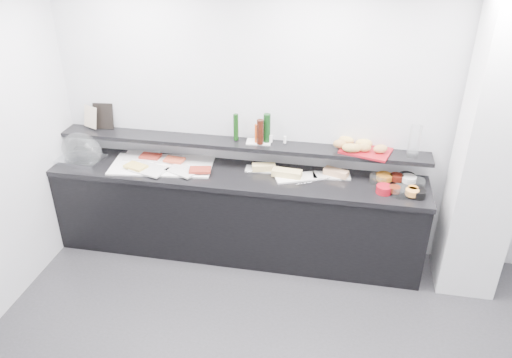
% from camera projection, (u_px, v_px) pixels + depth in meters
% --- Properties ---
extents(back_wall, '(5.00, 0.02, 2.70)m').
position_uv_depth(back_wall, '(314.00, 123.00, 4.68)').
color(back_wall, silver).
rests_on(back_wall, ground).
extents(ceiling, '(5.00, 5.00, 0.00)m').
position_uv_depth(ceiling, '(292.00, 13.00, 2.31)').
color(ceiling, white).
rests_on(ceiling, back_wall).
extents(column, '(0.50, 0.50, 2.70)m').
position_uv_depth(column, '(491.00, 152.00, 4.13)').
color(column, silver).
rests_on(column, ground).
extents(buffet_cabinet, '(3.60, 0.60, 0.85)m').
position_uv_depth(buffet_cabinet, '(236.00, 215.00, 4.99)').
color(buffet_cabinet, black).
rests_on(buffet_cabinet, ground).
extents(counter_top, '(3.62, 0.62, 0.05)m').
position_uv_depth(counter_top, '(235.00, 176.00, 4.77)').
color(counter_top, black).
rests_on(counter_top, buffet_cabinet).
extents(wall_shelf, '(3.60, 0.25, 0.04)m').
position_uv_depth(wall_shelf, '(239.00, 144.00, 4.80)').
color(wall_shelf, black).
rests_on(wall_shelf, back_wall).
extents(cloche_base, '(0.46, 0.33, 0.04)m').
position_uv_depth(cloche_base, '(81.00, 160.00, 4.98)').
color(cloche_base, silver).
rests_on(cloche_base, counter_top).
extents(cloche_dome, '(0.56, 0.48, 0.34)m').
position_uv_depth(cloche_dome, '(82.00, 150.00, 4.93)').
color(cloche_dome, silver).
rests_on(cloche_dome, cloche_base).
extents(linen_runner, '(1.04, 0.58, 0.01)m').
position_uv_depth(linen_runner, '(162.00, 165.00, 4.90)').
color(linen_runner, white).
rests_on(linen_runner, counter_top).
extents(platter_meat_a, '(0.37, 0.28, 0.01)m').
position_uv_depth(platter_meat_a, '(142.00, 156.00, 5.05)').
color(platter_meat_a, silver).
rests_on(platter_meat_a, linen_runner).
extents(food_meat_a, '(0.21, 0.14, 0.02)m').
position_uv_depth(food_meat_a, '(150.00, 156.00, 5.00)').
color(food_meat_a, maroon).
rests_on(food_meat_a, platter_meat_a).
extents(platter_salmon, '(0.28, 0.21, 0.01)m').
position_uv_depth(platter_salmon, '(168.00, 159.00, 4.98)').
color(platter_salmon, silver).
rests_on(platter_salmon, linen_runner).
extents(food_salmon, '(0.20, 0.14, 0.02)m').
position_uv_depth(food_salmon, '(174.00, 160.00, 4.92)').
color(food_salmon, '#C94529').
rests_on(food_salmon, platter_salmon).
extents(platter_cheese, '(0.39, 0.31, 0.01)m').
position_uv_depth(platter_cheese, '(149.00, 169.00, 4.78)').
color(platter_cheese, silver).
rests_on(platter_cheese, linen_runner).
extents(food_cheese, '(0.24, 0.20, 0.02)m').
position_uv_depth(food_cheese, '(136.00, 166.00, 4.80)').
color(food_cheese, '#D9BA54').
rests_on(food_cheese, platter_cheese).
extents(platter_meat_b, '(0.36, 0.30, 0.01)m').
position_uv_depth(platter_meat_b, '(183.00, 170.00, 4.77)').
color(platter_meat_b, silver).
rests_on(platter_meat_b, linen_runner).
extents(food_meat_b, '(0.22, 0.17, 0.02)m').
position_uv_depth(food_meat_b, '(200.00, 170.00, 4.74)').
color(food_meat_b, maroon).
rests_on(food_meat_b, platter_meat_b).
extents(sandwich_plate_left, '(0.33, 0.16, 0.01)m').
position_uv_depth(sandwich_plate_left, '(262.00, 169.00, 4.82)').
color(sandwich_plate_left, silver).
rests_on(sandwich_plate_left, counter_top).
extents(sandwich_food_left, '(0.23, 0.13, 0.06)m').
position_uv_depth(sandwich_food_left, '(264.00, 167.00, 4.78)').
color(sandwich_food_left, '#E4C577').
rests_on(sandwich_food_left, sandwich_plate_left).
extents(tongs_left, '(0.15, 0.07, 0.01)m').
position_uv_depth(tongs_left, '(255.00, 171.00, 4.76)').
color(tongs_left, '#B6B8BD').
rests_on(tongs_left, sandwich_plate_left).
extents(sandwich_plate_mid, '(0.42, 0.30, 0.01)m').
position_uv_depth(sandwich_plate_mid, '(296.00, 178.00, 4.67)').
color(sandwich_plate_mid, white).
rests_on(sandwich_plate_mid, counter_top).
extents(sandwich_food_mid, '(0.28, 0.13, 0.06)m').
position_uv_depth(sandwich_food_mid, '(287.00, 173.00, 4.67)').
color(sandwich_food_mid, '#DBC172').
rests_on(sandwich_food_mid, sandwich_plate_mid).
extents(tongs_mid, '(0.14, 0.08, 0.01)m').
position_uv_depth(tongs_mid, '(304.00, 183.00, 4.55)').
color(tongs_mid, silver).
rests_on(tongs_mid, sandwich_plate_mid).
extents(sandwich_plate_right, '(0.37, 0.19, 0.01)m').
position_uv_depth(sandwich_plate_right, '(331.00, 176.00, 4.71)').
color(sandwich_plate_right, silver).
rests_on(sandwich_plate_right, counter_top).
extents(sandwich_food_right, '(0.24, 0.16, 0.06)m').
position_uv_depth(sandwich_food_right, '(336.00, 172.00, 4.68)').
color(sandwich_food_right, '#E0A675').
rests_on(sandwich_food_right, sandwich_plate_right).
extents(tongs_right, '(0.14, 0.09, 0.01)m').
position_uv_depth(tongs_right, '(323.00, 179.00, 4.62)').
color(tongs_right, silver).
rests_on(tongs_right, sandwich_plate_right).
extents(bowl_glass_fruit, '(0.17, 0.17, 0.07)m').
position_uv_depth(bowl_glass_fruit, '(378.00, 179.00, 4.59)').
color(bowl_glass_fruit, white).
rests_on(bowl_glass_fruit, counter_top).
extents(fill_glass_fruit, '(0.16, 0.16, 0.05)m').
position_uv_depth(fill_glass_fruit, '(384.00, 177.00, 4.60)').
color(fill_glass_fruit, '#C7711B').
rests_on(fill_glass_fruit, bowl_glass_fruit).
extents(bowl_black_jam, '(0.18, 0.18, 0.07)m').
position_uv_depth(bowl_black_jam, '(407.00, 178.00, 4.61)').
color(bowl_black_jam, black).
rests_on(bowl_black_jam, counter_top).
extents(fill_black_jam, '(0.15, 0.15, 0.05)m').
position_uv_depth(fill_black_jam, '(397.00, 177.00, 4.59)').
color(fill_black_jam, '#50140B').
rests_on(fill_black_jam, bowl_black_jam).
extents(bowl_glass_cream, '(0.18, 0.18, 0.07)m').
position_uv_depth(bowl_glass_cream, '(416.00, 183.00, 4.52)').
color(bowl_glass_cream, white).
rests_on(bowl_glass_cream, counter_top).
extents(fill_glass_cream, '(0.15, 0.15, 0.05)m').
position_uv_depth(fill_glass_cream, '(409.00, 179.00, 4.57)').
color(fill_glass_cream, white).
rests_on(fill_glass_cream, bowl_glass_cream).
extents(bowl_red_jam, '(0.14, 0.14, 0.07)m').
position_uv_depth(bowl_red_jam, '(384.00, 189.00, 4.42)').
color(bowl_red_jam, maroon).
rests_on(bowl_red_jam, counter_top).
extents(fill_red_jam, '(0.12, 0.12, 0.05)m').
position_uv_depth(fill_red_jam, '(395.00, 189.00, 4.40)').
color(fill_red_jam, '#531B0B').
rests_on(fill_red_jam, bowl_red_jam).
extents(bowl_glass_salmon, '(0.19, 0.19, 0.07)m').
position_uv_depth(bowl_glass_salmon, '(401.00, 191.00, 4.39)').
color(bowl_glass_salmon, white).
rests_on(bowl_glass_salmon, counter_top).
extents(fill_glass_salmon, '(0.12, 0.12, 0.05)m').
position_uv_depth(fill_glass_salmon, '(412.00, 192.00, 4.35)').
color(fill_glass_salmon, '#F39A3B').
rests_on(fill_glass_salmon, bowl_glass_salmon).
extents(bowl_black_fruit, '(0.17, 0.17, 0.07)m').
position_uv_depth(bowl_black_fruit, '(418.00, 194.00, 4.35)').
color(bowl_black_fruit, black).
rests_on(bowl_black_fruit, counter_top).
extents(fill_black_fruit, '(0.11, 0.11, 0.05)m').
position_uv_depth(fill_black_fruit, '(413.00, 189.00, 4.39)').
color(fill_black_fruit, orange).
rests_on(fill_black_fruit, bowl_black_fruit).
extents(framed_print, '(0.21, 0.09, 0.26)m').
position_uv_depth(framed_print, '(103.00, 116.00, 5.03)').
color(framed_print, black).
rests_on(framed_print, wall_shelf).
extents(print_art, '(0.19, 0.12, 0.22)m').
position_uv_depth(print_art, '(90.00, 117.00, 5.02)').
color(print_art, '#CBAD92').
rests_on(print_art, framed_print).
extents(condiment_tray, '(0.24, 0.16, 0.01)m').
position_uv_depth(condiment_tray, '(259.00, 142.00, 4.78)').
color(condiment_tray, white).
rests_on(condiment_tray, wall_shelf).
extents(bottle_green_a, '(0.06, 0.06, 0.26)m').
position_uv_depth(bottle_green_a, '(236.00, 127.00, 4.75)').
color(bottle_green_a, black).
rests_on(bottle_green_a, condiment_tray).
extents(bottle_brown, '(0.08, 0.08, 0.24)m').
position_uv_depth(bottle_brown, '(260.00, 132.00, 4.67)').
color(bottle_brown, black).
rests_on(bottle_brown, condiment_tray).
extents(bottle_green_b, '(0.09, 0.09, 0.28)m').
position_uv_depth(bottle_green_b, '(267.00, 128.00, 4.71)').
color(bottle_green_b, black).
rests_on(bottle_green_b, condiment_tray).
extents(bottle_hot, '(0.04, 0.04, 0.18)m').
position_uv_depth(bottle_hot, '(257.00, 133.00, 4.72)').
color(bottle_hot, '#C13C0D').
rests_on(bottle_hot, condiment_tray).
extents(shaker_salt, '(0.04, 0.04, 0.07)m').
position_uv_depth(shaker_salt, '(271.00, 139.00, 4.75)').
color(shaker_salt, white).
rests_on(shaker_salt, condiment_tray).
extents(shaker_pepper, '(0.03, 0.03, 0.07)m').
position_uv_depth(shaker_pepper, '(285.00, 140.00, 4.73)').
color(shaker_pepper, white).
rests_on(shaker_pepper, condiment_tray).
extents(bread_tray, '(0.51, 0.42, 0.02)m').
position_uv_depth(bread_tray, '(366.00, 151.00, 4.60)').
color(bread_tray, maroon).
rests_on(bread_tray, wall_shelf).
extents(bread_roll_nw, '(0.15, 0.10, 0.08)m').
position_uv_depth(bread_roll_nw, '(347.00, 141.00, 4.67)').
color(bread_roll_nw, tan).
rests_on(bread_roll_nw, bread_tray).
extents(bread_roll_n, '(0.14, 0.11, 0.08)m').
position_uv_depth(bread_roll_n, '(345.00, 140.00, 4.68)').
color(bread_roll_n, tan).
rests_on(bread_roll_n, bread_tray).
extents(bread_roll_ne, '(0.16, 0.11, 0.08)m').
position_uv_depth(bread_roll_ne, '(364.00, 143.00, 4.62)').
color(bread_roll_ne, gold).
rests_on(bread_roll_ne, bread_tray).
extents(bread_roll_sw, '(0.15, 0.10, 0.08)m').
position_uv_depth(bread_roll_sw, '(350.00, 148.00, 4.53)').
color(bread_roll_sw, '#B28E44').
rests_on(bread_roll_sw, bread_tray).
extents(bread_roll_s, '(0.15, 0.11, 0.08)m').
position_uv_depth(bread_roll_s, '(354.00, 148.00, 4.53)').
color(bread_roll_s, '#B28C44').
rests_on(bread_roll_s, bread_tray).
extents(bread_roll_se, '(0.15, 0.12, 0.08)m').
position_uv_depth(bread_roll_se, '(380.00, 149.00, 4.51)').
color(bread_roll_se, '#AC7B42').
rests_on(bread_roll_se, bread_tray).
extents(bread_roll_midw, '(0.12, 0.08, 0.08)m').
position_uv_depth(bread_roll_midw, '(340.00, 144.00, 4.61)').
color(bread_roll_midw, '#AC7B41').
rests_on(bread_roll_midw, bread_tray).
extents(bread_roll_mide, '(0.12, 0.09, 0.08)m').
position_uv_depth(bread_roll_mide, '(365.00, 148.00, 4.54)').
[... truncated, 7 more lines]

